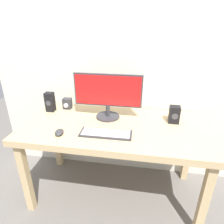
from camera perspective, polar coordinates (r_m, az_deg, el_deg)
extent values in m
plane|color=slate|center=(2.19, 0.75, -22.05)|extent=(6.00, 6.00, 0.00)
cube|color=silver|center=(1.93, 3.14, 21.89)|extent=(2.73, 0.04, 3.00)
cube|color=tan|center=(1.72, 0.89, -4.56)|extent=(1.60, 0.78, 0.06)
cube|color=tan|center=(1.94, -23.83, -17.15)|extent=(0.06, 0.06, 0.72)
cube|color=tan|center=(1.77, 25.24, -22.45)|extent=(0.06, 0.06, 0.72)
cube|color=tan|center=(2.39, -15.76, -7.44)|extent=(0.06, 0.06, 0.72)
cube|color=tan|center=(2.24, 21.35, -10.53)|extent=(0.06, 0.06, 0.72)
cylinder|color=#333338|center=(1.84, -1.22, -1.30)|extent=(0.22, 0.22, 0.02)
cylinder|color=#333338|center=(1.81, -1.24, 0.51)|extent=(0.04, 0.04, 0.11)
cube|color=#333338|center=(1.75, -1.22, 6.37)|extent=(0.61, 0.02, 0.29)
cube|color=red|center=(1.74, -1.31, 6.23)|extent=(0.59, 0.01, 0.27)
cube|color=#333338|center=(1.56, -1.80, -6.28)|extent=(0.41, 0.15, 0.01)
cube|color=silver|center=(1.56, -1.80, -6.00)|extent=(0.38, 0.13, 0.00)
ellipsoid|color=#333338|center=(1.62, -15.12, -5.71)|extent=(0.09, 0.12, 0.03)
cube|color=black|center=(1.80, 17.69, -0.70)|extent=(0.09, 0.08, 0.15)
cylinder|color=#3F3F44|center=(1.76, 17.84, -1.26)|extent=(0.05, 0.00, 0.05)
cube|color=black|center=(2.03, -17.61, 2.81)|extent=(0.08, 0.07, 0.19)
cylinder|color=#3F3F44|center=(2.00, -18.08, 2.41)|extent=(0.05, 0.00, 0.05)
cube|color=#333338|center=(2.06, -12.88, 2.44)|extent=(0.08, 0.07, 0.11)
cylinder|color=silver|center=(2.03, -13.28, 1.88)|extent=(0.05, 0.01, 0.05)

